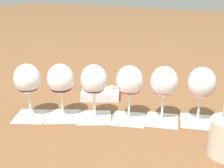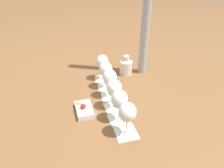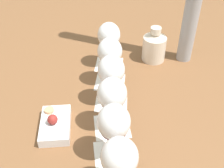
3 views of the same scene
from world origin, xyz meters
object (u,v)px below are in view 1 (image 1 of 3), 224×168
at_px(wine_glass_4, 61,81).
at_px(wine_glass_5, 27,81).
at_px(snack_dish, 101,93).
at_px(wine_glass_2, 129,83).
at_px(wine_glass_1, 164,84).
at_px(wine_glass_0, 201,85).
at_px(wine_glass_3, 94,82).

xyz_separation_m(wine_glass_4, wine_glass_5, (0.10, 0.05, -0.00)).
bearing_deg(snack_dish, wine_glass_2, 146.87).
height_order(wine_glass_1, wine_glass_4, same).
relative_size(wine_glass_1, wine_glass_5, 1.00).
relative_size(wine_glass_0, snack_dish, 1.07).
height_order(wine_glass_0, wine_glass_1, same).
bearing_deg(wine_glass_1, snack_dish, -14.31).
xyz_separation_m(wine_glass_3, wine_glass_4, (0.10, 0.05, 0.00)).
distance_m(wine_glass_0, wine_glass_5, 0.57).
relative_size(wine_glass_5, snack_dish, 1.07).
distance_m(wine_glass_2, wine_glass_5, 0.34).
height_order(wine_glass_0, wine_glass_5, same).
relative_size(wine_glass_0, wine_glass_5, 1.00).
xyz_separation_m(wine_glass_4, snack_dish, (-0.03, -0.21, -0.11)).
relative_size(wine_glass_1, wine_glass_3, 1.00).
height_order(wine_glass_0, wine_glass_3, same).
bearing_deg(wine_glass_0, wine_glass_2, 23.96).
relative_size(wine_glass_0, wine_glass_4, 1.00).
height_order(wine_glass_1, wine_glass_3, same).
bearing_deg(snack_dish, wine_glass_4, 82.02).
xyz_separation_m(wine_glass_0, wine_glass_2, (0.21, 0.09, 0.00)).
distance_m(wine_glass_2, wine_glass_3, 0.12).
bearing_deg(wine_glass_4, wine_glass_3, -156.07).
bearing_deg(wine_glass_5, wine_glass_2, -155.14).
height_order(wine_glass_2, wine_glass_4, same).
xyz_separation_m(wine_glass_3, wine_glass_5, (0.20, 0.10, -0.00)).
bearing_deg(wine_glass_0, snack_dish, -3.56).
bearing_deg(snack_dish, wine_glass_0, 176.44).
relative_size(wine_glass_3, wine_glass_5, 1.00).
bearing_deg(wine_glass_4, wine_glass_0, -156.35).
distance_m(wine_glass_0, snack_dish, 0.41).
bearing_deg(wine_glass_5, wine_glass_0, -155.50).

